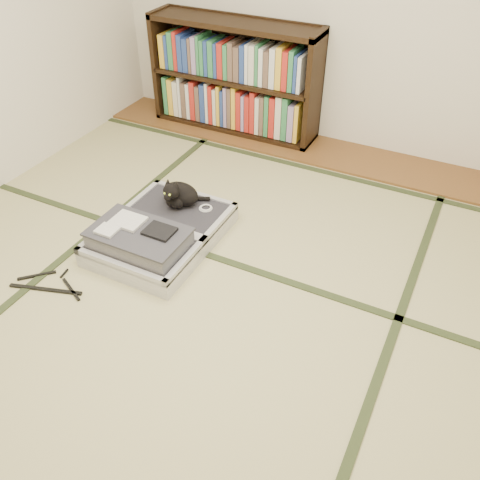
% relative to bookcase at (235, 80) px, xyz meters
% --- Properties ---
extents(floor, '(4.50, 4.50, 0.00)m').
position_rel_bookcase_xyz_m(floor, '(0.87, -2.07, -0.45)').
color(floor, tan).
rests_on(floor, ground).
extents(wood_strip, '(4.00, 0.50, 0.02)m').
position_rel_bookcase_xyz_m(wood_strip, '(0.87, -0.07, -0.44)').
color(wood_strip, brown).
rests_on(wood_strip, ground).
extents(room_shell, '(4.50, 4.50, 4.50)m').
position_rel_bookcase_xyz_m(room_shell, '(0.87, -2.07, 1.01)').
color(room_shell, white).
rests_on(room_shell, ground).
extents(tatami_borders, '(4.00, 4.50, 0.01)m').
position_rel_bookcase_xyz_m(tatami_borders, '(0.87, -1.57, -0.45)').
color(tatami_borders, '#2D381E').
rests_on(tatami_borders, ground).
extents(bookcase, '(1.48, 0.34, 0.95)m').
position_rel_bookcase_xyz_m(bookcase, '(0.00, 0.00, 0.00)').
color(bookcase, black).
rests_on(bookcase, wood_strip).
extents(suitcase, '(0.66, 0.88, 0.26)m').
position_rel_bookcase_xyz_m(suitcase, '(0.33, -1.72, -0.36)').
color(suitcase, silver).
rests_on(suitcase, floor).
extents(cat, '(0.29, 0.30, 0.24)m').
position_rel_bookcase_xyz_m(cat, '(0.32, -1.43, -0.24)').
color(cat, black).
rests_on(cat, suitcase).
extents(cable_coil, '(0.09, 0.09, 0.02)m').
position_rel_bookcase_xyz_m(cable_coil, '(0.50, -1.39, -0.32)').
color(cable_coil, white).
rests_on(cable_coil, suitcase).
extents(hanger, '(0.46, 0.27, 0.01)m').
position_rel_bookcase_xyz_m(hanger, '(-0.02, -2.33, -0.44)').
color(hanger, black).
rests_on(hanger, floor).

